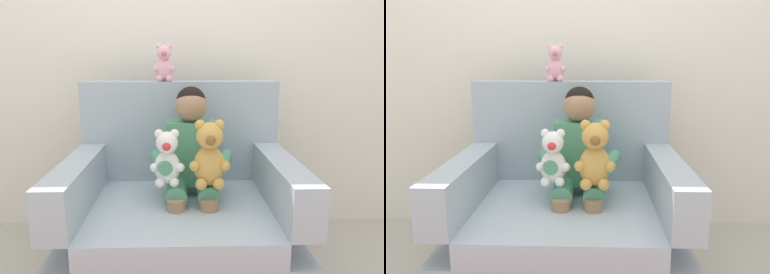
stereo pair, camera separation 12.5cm
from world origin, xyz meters
The scene contains 6 objects.
back_wall centered at (0.00, 0.74, 1.30)m, with size 6.00×0.10×2.60m, color silver.
armchair centered at (0.00, 0.05, 0.31)m, with size 1.16×0.95×1.01m.
seated_child centered at (0.06, 0.08, 0.63)m, with size 0.45×0.39×0.82m.
plush_honey centered at (0.14, -0.08, 0.68)m, with size 0.20×0.16×0.33m.
plush_white centered at (-0.06, -0.04, 0.66)m, with size 0.17×0.13×0.28m.
plush_pink_on_backrest centered at (-0.09, 0.40, 1.11)m, with size 0.13×0.10×0.22m.
Camera 2 is at (0.13, -1.82, 1.14)m, focal length 35.01 mm.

